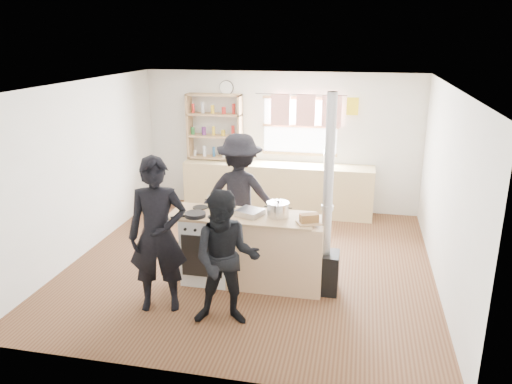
# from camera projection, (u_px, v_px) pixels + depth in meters

# --- Properties ---
(ground) EXTENTS (5.00, 5.00, 0.01)m
(ground) POSITION_uv_depth(u_px,v_px,m) (251.00, 263.00, 7.11)
(ground) COLOR brown
(ground) RESTS_ON ground
(back_counter) EXTENTS (3.40, 0.55, 0.90)m
(back_counter) POSITION_uv_depth(u_px,v_px,m) (278.00, 188.00, 9.04)
(back_counter) COLOR tan
(back_counter) RESTS_ON ground
(shelving_unit) EXTENTS (1.00, 0.28, 1.20)m
(shelving_unit) POSITION_uv_depth(u_px,v_px,m) (214.00, 127.00, 9.07)
(shelving_unit) COLOR tan
(shelving_unit) RESTS_ON back_counter
(thermos) EXTENTS (0.10, 0.10, 0.28)m
(thermos) POSITION_uv_depth(u_px,v_px,m) (326.00, 159.00, 8.70)
(thermos) COLOR silver
(thermos) RESTS_ON back_counter
(cooking_island) EXTENTS (1.97, 0.64, 0.93)m
(cooking_island) POSITION_uv_depth(u_px,v_px,m) (253.00, 249.00, 6.43)
(cooking_island) COLOR white
(cooking_island) RESTS_ON ground
(skillet_greens) EXTENTS (0.36, 0.36, 0.05)m
(skillet_greens) POSITION_uv_depth(u_px,v_px,m) (195.00, 214.00, 6.25)
(skillet_greens) COLOR black
(skillet_greens) RESTS_ON cooking_island
(roast_tray) EXTENTS (0.38, 0.37, 0.08)m
(roast_tray) POSITION_uv_depth(u_px,v_px,m) (250.00, 212.00, 6.29)
(roast_tray) COLOR silver
(roast_tray) RESTS_ON cooking_island
(stockpot_stove) EXTENTS (0.23, 0.23, 0.19)m
(stockpot_stove) POSITION_uv_depth(u_px,v_px,m) (216.00, 202.00, 6.54)
(stockpot_stove) COLOR silver
(stockpot_stove) RESTS_ON cooking_island
(stockpot_counter) EXTENTS (0.28, 0.28, 0.21)m
(stockpot_counter) POSITION_uv_depth(u_px,v_px,m) (278.00, 209.00, 6.23)
(stockpot_counter) COLOR silver
(stockpot_counter) RESTS_ON cooking_island
(bread_board) EXTENTS (0.34, 0.30, 0.12)m
(bread_board) POSITION_uv_depth(u_px,v_px,m) (309.00, 219.00, 6.01)
(bread_board) COLOR tan
(bread_board) RESTS_ON cooking_island
(flue_heater) EXTENTS (0.35, 0.35, 2.50)m
(flue_heater) POSITION_uv_depth(u_px,v_px,m) (326.00, 244.00, 6.15)
(flue_heater) COLOR black
(flue_heater) RESTS_ON ground
(person_near_left) EXTENTS (0.76, 0.60, 1.84)m
(person_near_left) POSITION_uv_depth(u_px,v_px,m) (158.00, 235.00, 5.70)
(person_near_left) COLOR black
(person_near_left) RESTS_ON ground
(person_near_right) EXTENTS (0.84, 0.70, 1.55)m
(person_near_right) POSITION_uv_depth(u_px,v_px,m) (226.00, 259.00, 5.42)
(person_near_right) COLOR black
(person_near_right) RESTS_ON ground
(person_far) EXTENTS (1.16, 0.67, 1.79)m
(person_far) POSITION_uv_depth(u_px,v_px,m) (240.00, 195.00, 7.21)
(person_far) COLOR black
(person_far) RESTS_ON ground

